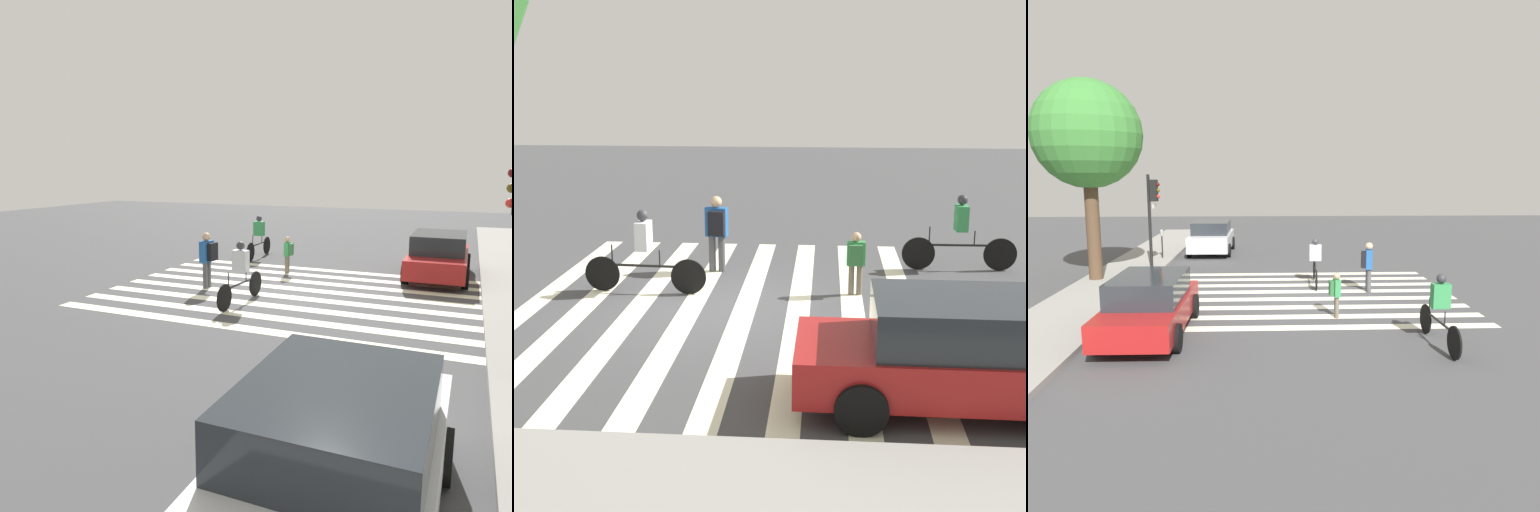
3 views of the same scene
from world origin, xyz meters
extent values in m
plane|color=#444447|center=(0.00, 0.00, 0.00)|extent=(60.00, 60.00, 0.00)
cube|color=#F2EDCC|center=(-3.41, 0.00, 0.00)|extent=(0.41, 10.00, 0.01)
cube|color=#F2EDCC|center=(-2.43, 0.00, 0.00)|extent=(0.41, 10.00, 0.01)
cube|color=#F2EDCC|center=(-1.46, 0.00, 0.00)|extent=(0.41, 10.00, 0.01)
cube|color=#F2EDCC|center=(-0.49, 0.00, 0.00)|extent=(0.41, 10.00, 0.01)
cube|color=#F2EDCC|center=(0.49, 0.00, 0.00)|extent=(0.41, 10.00, 0.01)
cube|color=#F2EDCC|center=(1.46, 0.00, 0.00)|extent=(0.41, 10.00, 0.01)
cube|color=#F2EDCC|center=(2.43, 0.00, 0.00)|extent=(0.41, 10.00, 0.01)
cube|color=#F2EDCC|center=(3.41, 0.00, 0.00)|extent=(0.41, 10.00, 0.01)
sphere|color=#59470F|center=(4.32, 5.11, 3.19)|extent=(0.15, 0.15, 0.15)
sphere|color=red|center=(4.32, 5.11, 2.96)|extent=(0.15, 0.15, 0.15)
cylinder|color=#4C4C51|center=(0.29, -2.43, 0.39)|extent=(0.15, 0.15, 0.78)
cylinder|color=#4C4C51|center=(0.49, -2.43, 0.39)|extent=(0.15, 0.15, 0.78)
cube|color=#1E5199|center=(0.39, -2.43, 1.09)|extent=(0.48, 0.27, 0.62)
sphere|color=tan|center=(0.39, -2.43, 1.51)|extent=(0.24, 0.24, 0.24)
cube|color=black|center=(0.36, -2.25, 1.09)|extent=(0.36, 0.21, 0.52)
cylinder|color=#6B6051|center=(-2.58, -0.96, 0.29)|extent=(0.11, 0.11, 0.58)
cylinder|color=#6B6051|center=(-2.43, -0.96, 0.29)|extent=(0.11, 0.11, 0.58)
cube|color=#338C4C|center=(-2.50, -0.96, 0.82)|extent=(0.35, 0.18, 0.46)
sphere|color=tan|center=(-2.50, -0.96, 1.14)|extent=(0.18, 0.18, 0.18)
cube|color=#2D6638|center=(-2.49, -0.83, 0.82)|extent=(0.26, 0.14, 0.39)
cylinder|color=black|center=(-3.93, -2.93, 0.36)|extent=(0.71, 0.06, 0.71)
cylinder|color=black|center=(-5.68, -2.97, 0.36)|extent=(0.71, 0.06, 0.71)
cube|color=black|center=(-4.81, -2.95, 0.55)|extent=(1.49, 0.07, 0.04)
cylinder|color=black|center=(-5.11, -2.96, 0.71)|extent=(0.03, 0.03, 0.32)
cylinder|color=black|center=(-4.15, -2.94, 0.75)|extent=(0.03, 0.03, 0.40)
cube|color=#338C4C|center=(-4.81, -2.95, 1.15)|extent=(0.25, 0.41, 0.55)
sphere|color=#333338|center=(-4.81, -2.95, 1.54)|extent=(0.22, 0.22, 0.22)
cylinder|color=black|center=(2.41, -0.85, 0.34)|extent=(0.69, 0.08, 0.69)
cylinder|color=black|center=(0.69, -0.75, 0.34)|extent=(0.69, 0.08, 0.69)
cube|color=black|center=(1.55, -0.80, 0.53)|extent=(1.46, 0.11, 0.04)
cylinder|color=black|center=(1.25, -0.78, 0.69)|extent=(0.03, 0.03, 0.32)
cylinder|color=black|center=(2.19, -0.84, 0.73)|extent=(0.03, 0.03, 0.40)
cube|color=silver|center=(1.55, -0.80, 1.13)|extent=(0.26, 0.41, 0.55)
sphere|color=#333338|center=(1.55, -0.80, 1.52)|extent=(0.22, 0.22, 0.22)
cube|color=maroon|center=(-3.71, 3.73, 0.56)|extent=(4.30, 1.75, 0.59)
cube|color=#23282D|center=(-3.71, 3.73, 1.15)|extent=(2.37, 1.60, 0.59)
cylinder|color=black|center=(-2.37, 4.56, 0.32)|extent=(0.64, 0.21, 0.64)
cylinder|color=black|center=(-2.39, 2.88, 0.32)|extent=(0.64, 0.21, 0.64)
cylinder|color=black|center=(-5.03, 4.58, 0.32)|extent=(0.64, 0.21, 0.64)
cylinder|color=black|center=(-5.04, 2.90, 0.32)|extent=(0.64, 0.21, 0.64)
cube|color=silver|center=(8.75, 3.53, 0.62)|extent=(4.13, 1.89, 0.71)
cube|color=#23282D|center=(8.75, 3.53, 1.26)|extent=(2.28, 1.73, 0.58)
cylinder|color=black|center=(7.48, 4.45, 0.32)|extent=(0.64, 0.21, 0.64)
cylinder|color=black|center=(7.46, 2.63, 0.32)|extent=(0.64, 0.21, 0.64)
camera|label=1|loc=(12.99, 4.52, 3.50)|focal=35.00mm
camera|label=2|loc=(-1.91, 12.23, 4.09)|focal=50.00mm
camera|label=3|loc=(-15.48, 0.98, 3.84)|focal=35.00mm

